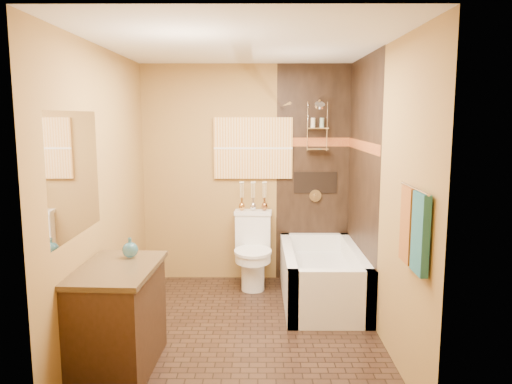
{
  "coord_description": "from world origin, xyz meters",
  "views": [
    {
      "loc": [
        0.13,
        -4.25,
        1.91
      ],
      "look_at": [
        0.12,
        0.4,
        1.2
      ],
      "focal_mm": 35.0,
      "sensor_mm": 36.0,
      "label": 1
    }
  ],
  "objects_px": {
    "bathtub": "(322,280)",
    "vanity": "(118,318)",
    "sunset_painting": "(253,148)",
    "toilet": "(253,250)"
  },
  "relations": [
    {
      "from": "bathtub",
      "to": "vanity",
      "type": "bearing_deg",
      "value": -140.4
    },
    {
      "from": "bathtub",
      "to": "vanity",
      "type": "distance_m",
      "value": 2.25
    },
    {
      "from": "sunset_painting",
      "to": "toilet",
      "type": "height_order",
      "value": "sunset_painting"
    },
    {
      "from": "sunset_painting",
      "to": "toilet",
      "type": "distance_m",
      "value": 1.16
    },
    {
      "from": "vanity",
      "to": "bathtub",
      "type": "bearing_deg",
      "value": 42.3
    },
    {
      "from": "toilet",
      "to": "vanity",
      "type": "height_order",
      "value": "toilet"
    },
    {
      "from": "bathtub",
      "to": "toilet",
      "type": "relative_size",
      "value": 1.79
    },
    {
      "from": "bathtub",
      "to": "toilet",
      "type": "bearing_deg",
      "value": 147.95
    },
    {
      "from": "bathtub",
      "to": "sunset_painting",
      "type": "bearing_deg",
      "value": 134.85
    },
    {
      "from": "bathtub",
      "to": "vanity",
      "type": "height_order",
      "value": "vanity"
    }
  ]
}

